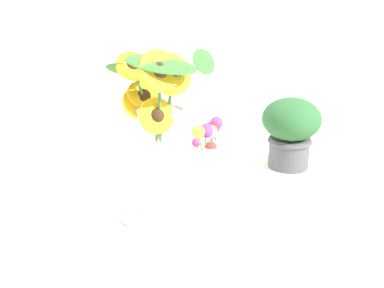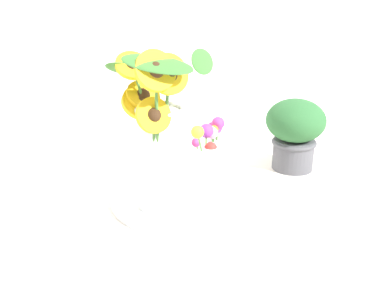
# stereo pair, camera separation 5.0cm
# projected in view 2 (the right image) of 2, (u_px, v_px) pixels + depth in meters

# --- Properties ---
(ground_plane) EXTENTS (6.00, 6.00, 0.00)m
(ground_plane) POSITION_uv_depth(u_px,v_px,m) (208.00, 201.00, 1.17)
(ground_plane) COLOR silver
(serving_tray) EXTENTS (0.43, 0.43, 0.02)m
(serving_tray) POSITION_uv_depth(u_px,v_px,m) (192.00, 194.00, 1.19)
(serving_tray) COLOR white
(serving_tray) RESTS_ON ground_plane
(mason_jar_sunflowers) EXTENTS (0.25, 0.28, 0.40)m
(mason_jar_sunflowers) POSITION_uv_depth(u_px,v_px,m) (160.00, 141.00, 1.05)
(mason_jar_sunflowers) COLOR silver
(mason_jar_sunflowers) RESTS_ON serving_tray
(vase_small_center) EXTENTS (0.09, 0.08, 0.19)m
(vase_small_center) POSITION_uv_depth(u_px,v_px,m) (208.00, 164.00, 1.15)
(vase_small_center) COLOR white
(vase_small_center) RESTS_ON serving_tray
(vase_bulb_right) EXTENTS (0.09, 0.10, 0.18)m
(vase_bulb_right) POSITION_uv_depth(u_px,v_px,m) (214.00, 155.00, 1.23)
(vase_bulb_right) COLOR white
(vase_bulb_right) RESTS_ON serving_tray
(potted_plant) EXTENTS (0.18, 0.18, 0.22)m
(potted_plant) POSITION_uv_depth(u_px,v_px,m) (295.00, 130.00, 1.34)
(potted_plant) COLOR #4C4C51
(potted_plant) RESTS_ON ground_plane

